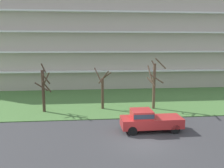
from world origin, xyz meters
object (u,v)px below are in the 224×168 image
(tree_center, at_px, (154,83))
(pickup_red_near_left, at_px, (149,120))
(tree_left, at_px, (103,90))
(tree_far_left, at_px, (44,89))

(tree_center, height_order, pickup_red_near_left, tree_center)
(pickup_red_near_left, bearing_deg, tree_center, -109.84)
(tree_left, distance_m, pickup_red_near_left, 8.45)
(tree_far_left, relative_size, pickup_red_near_left, 1.03)
(tree_center, bearing_deg, tree_left, 173.66)
(tree_far_left, distance_m, pickup_red_near_left, 12.46)
(tree_far_left, height_order, tree_center, tree_center)
(tree_left, distance_m, tree_center, 6.11)
(tree_center, xyz_separation_m, pickup_red_near_left, (-2.33, -6.81, -2.13))
(tree_center, distance_m, pickup_red_near_left, 7.50)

